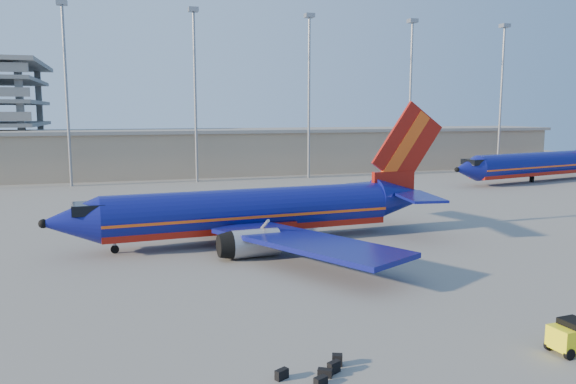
# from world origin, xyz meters

# --- Properties ---
(ground) EXTENTS (220.00, 220.00, 0.00)m
(ground) POSITION_xyz_m (0.00, 0.00, 0.00)
(ground) COLOR slate
(ground) RESTS_ON ground
(terminal_building) EXTENTS (122.00, 16.00, 8.50)m
(terminal_building) POSITION_xyz_m (10.00, 58.00, 4.32)
(terminal_building) COLOR gray
(terminal_building) RESTS_ON ground
(light_mast_row) EXTENTS (101.60, 1.60, 28.65)m
(light_mast_row) POSITION_xyz_m (5.00, 46.00, 17.55)
(light_mast_row) COLOR gray
(light_mast_row) RESTS_ON ground
(aircraft_main) EXTENTS (37.84, 36.32, 12.81)m
(aircraft_main) POSITION_xyz_m (-5.49, -0.04, 2.74)
(aircraft_main) COLOR navy
(aircraft_main) RESTS_ON ground
(aircraft_second) EXTENTS (38.13, 16.61, 13.06)m
(aircraft_second) POSITION_xyz_m (50.33, 29.64, 3.00)
(aircraft_second) COLOR navy
(aircraft_second) RESTS_ON ground
(baggage_tug) EXTENTS (2.43, 1.59, 1.67)m
(baggage_tug) POSITION_xyz_m (3.46, -27.91, 0.87)
(baggage_tug) COLOR #FEF716
(baggage_tug) RESTS_ON ground
(luggage_pile) EXTENTS (3.50, 2.06, 0.54)m
(luggage_pile) POSITION_xyz_m (-9.24, -26.58, 0.23)
(luggage_pile) COLOR black
(luggage_pile) RESTS_ON ground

